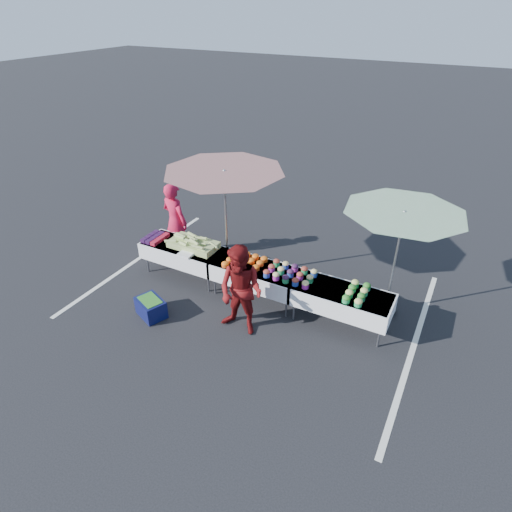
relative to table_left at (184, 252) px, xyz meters
The scene contains 17 objects.
ground 1.89m from the table_left, ahead, with size 80.00×80.00×0.00m, color black.
stripe_left 1.52m from the table_left, behind, with size 0.10×5.00×0.00m, color silver.
stripe_right 5.03m from the table_left, ahead, with size 0.10×5.00×0.00m, color silver.
table_left is the anchor object (origin of this frame).
table_center 1.80m from the table_left, ahead, with size 1.86×0.81×0.75m.
table_right 3.60m from the table_left, ahead, with size 1.86×0.81×0.75m.
berry_punnets 0.74m from the table_left, behind, with size 0.40×0.54×0.08m.
corn_pile 0.36m from the table_left, 10.10° to the left, with size 1.16×0.57×0.26m.
plastic_bags 0.47m from the table_left, 45.00° to the right, with size 0.30×0.25×0.05m, color white.
carrot_bowls 1.57m from the table_left, ahead, with size 0.75×0.69×0.11m.
potato_cups 2.56m from the table_left, ahead, with size 0.94×0.58×0.16m.
bean_baskets 3.87m from the table_left, ahead, with size 0.36×0.68×0.15m.
vendor 0.91m from the table_left, 137.05° to the left, with size 0.68×0.45×1.87m, color red.
customer 2.31m from the table_left, 26.73° to the right, with size 0.86×0.67×1.78m, color maroon.
umbrella_left 1.94m from the table_left, 24.47° to the left, with size 2.90×2.90×2.50m.
umbrella_right 4.60m from the table_left, 10.54° to the left, with size 2.63×2.63×2.21m.
storage_bin 1.57m from the table_left, 79.78° to the right, with size 0.69×0.61×0.38m.
Camera 1 is at (3.38, -6.36, 5.38)m, focal length 30.00 mm.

